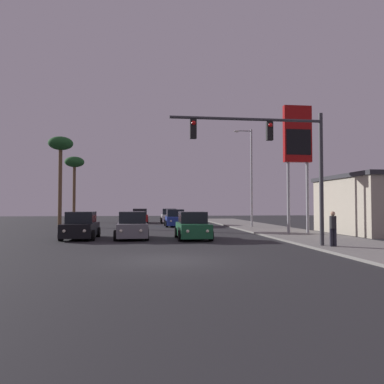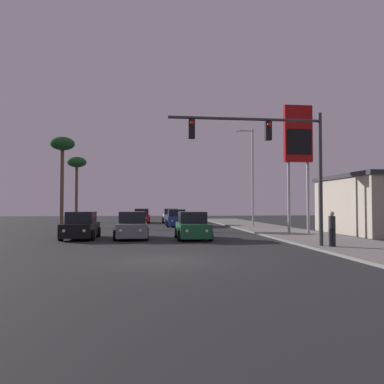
{
  "view_description": "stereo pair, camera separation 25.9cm",
  "coord_description": "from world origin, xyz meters",
  "px_view_note": "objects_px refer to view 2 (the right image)",
  "views": [
    {
      "loc": [
        -0.88,
        -14.2,
        2.08
      ],
      "look_at": [
        2.17,
        10.37,
        2.96
      ],
      "focal_mm": 35.0,
      "sensor_mm": 36.0,
      "label": 1
    },
    {
      "loc": [
        -0.62,
        -14.23,
        2.08
      ],
      "look_at": [
        2.17,
        10.37,
        2.96
      ],
      "focal_mm": 35.0,
      "sensor_mm": 36.0,
      "label": 2
    }
  ],
  "objects_px": {
    "car_green": "(192,227)",
    "pedestrian_on_sidewalk": "(332,227)",
    "car_red": "(141,216)",
    "car_blue": "(176,219)",
    "gas_station_sign": "(298,141)",
    "palm_tree_mid": "(62,149)",
    "traffic_light_mast": "(277,150)",
    "street_lamp": "(251,172)",
    "car_grey": "(132,226)",
    "palm_tree_far": "(77,165)",
    "car_white": "(171,216)",
    "car_black": "(81,226)"
  },
  "relations": [
    {
      "from": "gas_station_sign",
      "to": "palm_tree_far",
      "type": "xyz_separation_m",
      "value": [
        -19.52,
        23.08,
        0.48
      ]
    },
    {
      "from": "car_grey",
      "to": "pedestrian_on_sidewalk",
      "type": "distance_m",
      "value": 11.79
    },
    {
      "from": "car_grey",
      "to": "street_lamp",
      "type": "distance_m",
      "value": 15.03
    },
    {
      "from": "car_green",
      "to": "pedestrian_on_sidewalk",
      "type": "xyz_separation_m",
      "value": [
        5.99,
        -5.99,
        0.27
      ]
    },
    {
      "from": "car_red",
      "to": "car_grey",
      "type": "height_order",
      "value": "same"
    },
    {
      "from": "car_blue",
      "to": "pedestrian_on_sidewalk",
      "type": "height_order",
      "value": "pedestrian_on_sidewalk"
    },
    {
      "from": "car_red",
      "to": "car_white",
      "type": "bearing_deg",
      "value": 169.15
    },
    {
      "from": "traffic_light_mast",
      "to": "gas_station_sign",
      "type": "height_order",
      "value": "gas_station_sign"
    },
    {
      "from": "traffic_light_mast",
      "to": "street_lamp",
      "type": "relative_size",
      "value": 0.84
    },
    {
      "from": "car_red",
      "to": "gas_station_sign",
      "type": "xyz_separation_m",
      "value": [
        11.34,
        -19.84,
        5.86
      ]
    },
    {
      "from": "car_blue",
      "to": "palm_tree_mid",
      "type": "distance_m",
      "value": 13.35
    },
    {
      "from": "car_black",
      "to": "car_grey",
      "type": "relative_size",
      "value": 0.99
    },
    {
      "from": "gas_station_sign",
      "to": "palm_tree_far",
      "type": "relative_size",
      "value": 1.1
    },
    {
      "from": "car_white",
      "to": "traffic_light_mast",
      "type": "bearing_deg",
      "value": 98.08
    },
    {
      "from": "car_white",
      "to": "gas_station_sign",
      "type": "xyz_separation_m",
      "value": [
        7.84,
        -19.29,
        5.86
      ]
    },
    {
      "from": "car_blue",
      "to": "traffic_light_mast",
      "type": "relative_size",
      "value": 0.57
    },
    {
      "from": "street_lamp",
      "to": "pedestrian_on_sidewalk",
      "type": "relative_size",
      "value": 5.39
    },
    {
      "from": "pedestrian_on_sidewalk",
      "to": "palm_tree_mid",
      "type": "distance_m",
      "value": 28.22
    },
    {
      "from": "car_blue",
      "to": "street_lamp",
      "type": "relative_size",
      "value": 0.48
    },
    {
      "from": "car_blue",
      "to": "palm_tree_mid",
      "type": "bearing_deg",
      "value": -7.33
    },
    {
      "from": "car_white",
      "to": "palm_tree_far",
      "type": "xyz_separation_m",
      "value": [
        -11.69,
        3.79,
        6.34
      ]
    },
    {
      "from": "car_red",
      "to": "car_green",
      "type": "xyz_separation_m",
      "value": [
        3.6,
        -22.04,
        0.0
      ]
    },
    {
      "from": "car_blue",
      "to": "palm_tree_far",
      "type": "bearing_deg",
      "value": -43.93
    },
    {
      "from": "car_black",
      "to": "palm_tree_mid",
      "type": "relative_size",
      "value": 0.48
    },
    {
      "from": "car_white",
      "to": "traffic_light_mast",
      "type": "xyz_separation_m",
      "value": [
        3.59,
        -27.05,
        3.98
      ]
    },
    {
      "from": "car_black",
      "to": "traffic_light_mast",
      "type": "relative_size",
      "value": 0.57
    },
    {
      "from": "pedestrian_on_sidewalk",
      "to": "traffic_light_mast",
      "type": "bearing_deg",
      "value": 169.82
    },
    {
      "from": "palm_tree_far",
      "to": "gas_station_sign",
      "type": "bearing_deg",
      "value": -49.77
    },
    {
      "from": "car_white",
      "to": "street_lamp",
      "type": "bearing_deg",
      "value": 122.51
    },
    {
      "from": "car_red",
      "to": "palm_tree_mid",
      "type": "bearing_deg",
      "value": 39.24
    },
    {
      "from": "car_black",
      "to": "pedestrian_on_sidewalk",
      "type": "xyz_separation_m",
      "value": [
        12.87,
        -6.97,
        0.27
      ]
    },
    {
      "from": "traffic_light_mast",
      "to": "palm_tree_far",
      "type": "bearing_deg",
      "value": 116.36
    },
    {
      "from": "car_white",
      "to": "pedestrian_on_sidewalk",
      "type": "relative_size",
      "value": 2.59
    },
    {
      "from": "car_green",
      "to": "palm_tree_far",
      "type": "height_order",
      "value": "palm_tree_far"
    },
    {
      "from": "car_red",
      "to": "traffic_light_mast",
      "type": "bearing_deg",
      "value": 102.37
    },
    {
      "from": "car_red",
      "to": "car_green",
      "type": "distance_m",
      "value": 22.34
    },
    {
      "from": "car_green",
      "to": "street_lamp",
      "type": "bearing_deg",
      "value": -121.97
    },
    {
      "from": "car_black",
      "to": "traffic_light_mast",
      "type": "bearing_deg",
      "value": 147.86
    },
    {
      "from": "car_black",
      "to": "palm_tree_mid",
      "type": "bearing_deg",
      "value": -72.83
    },
    {
      "from": "gas_station_sign",
      "to": "pedestrian_on_sidewalk",
      "type": "bearing_deg",
      "value": -102.0
    },
    {
      "from": "car_black",
      "to": "car_red",
      "type": "relative_size",
      "value": 0.99
    },
    {
      "from": "pedestrian_on_sidewalk",
      "to": "car_black",
      "type": "bearing_deg",
      "value": 151.56
    },
    {
      "from": "traffic_light_mast",
      "to": "palm_tree_mid",
      "type": "distance_m",
      "value": 25.72
    },
    {
      "from": "car_red",
      "to": "car_blue",
      "type": "bearing_deg",
      "value": 111.31
    },
    {
      "from": "car_white",
      "to": "street_lamp",
      "type": "xyz_separation_m",
      "value": [
        6.79,
        -10.87,
        4.36
      ]
    },
    {
      "from": "car_grey",
      "to": "pedestrian_on_sidewalk",
      "type": "xyz_separation_m",
      "value": [
        9.71,
        -6.69,
        0.27
      ]
    },
    {
      "from": "car_blue",
      "to": "traffic_light_mast",
      "type": "bearing_deg",
      "value": 100.82
    },
    {
      "from": "car_grey",
      "to": "pedestrian_on_sidewalk",
      "type": "relative_size",
      "value": 2.6
    },
    {
      "from": "car_green",
      "to": "gas_station_sign",
      "type": "distance_m",
      "value": 9.95
    },
    {
      "from": "car_red",
      "to": "car_blue",
      "type": "xyz_separation_m",
      "value": [
        3.59,
        -8.31,
        0.0
      ]
    }
  ]
}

